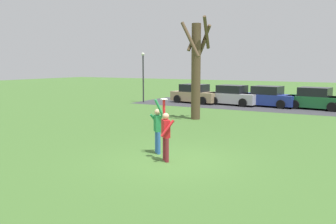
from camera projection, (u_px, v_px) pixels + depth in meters
The scene contains 11 objects.
ground_plane at pixel (172, 160), 12.15m from camera, with size 120.00×120.00×0.00m, color #426B2D.
person_catcher at pixel (166, 133), 11.93m from camera, with size 0.55×0.56×2.08m.
person_defender at pixel (158, 127), 12.99m from camera, with size 0.65×0.66×2.05m.
frisbee_disc at pixel (164, 99), 11.99m from camera, with size 0.25×0.25×0.02m, color white.
parked_car_tan at pixel (195, 94), 30.28m from camera, with size 4.31×2.46×1.59m.
parked_car_silver at pixel (233, 96), 28.79m from camera, with size 4.31×2.46×1.59m.
parked_car_blue at pixel (268, 97), 27.67m from camera, with size 4.31×2.46×1.59m.
parked_car_green at pixel (316, 99), 26.01m from camera, with size 4.31×2.46×1.59m.
parking_strip at pixel (291, 108), 26.67m from camera, with size 25.11×6.40×0.01m, color #38383D.
bare_tree_tall at pixel (196, 67), 20.91m from camera, with size 1.70×1.72×5.98m.
lamppost_by_lot at pixel (143, 72), 30.40m from camera, with size 0.28×0.28×4.26m.
Camera 1 is at (5.68, -10.37, 3.26)m, focal length 38.00 mm.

